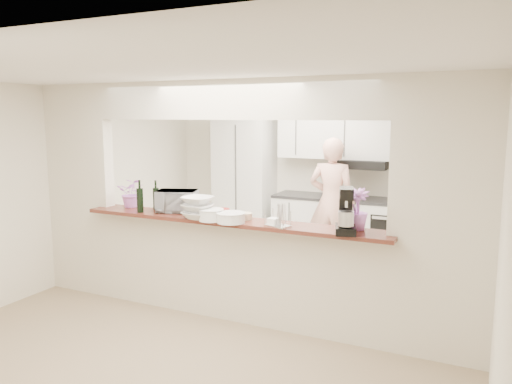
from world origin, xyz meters
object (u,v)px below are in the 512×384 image
Objects in this scene: toaster_oven at (177,201)px; stand_mixer at (346,213)px; refrigerator at (459,213)px; person at (332,203)px.

stand_mixer reaches higher than toaster_oven.
toaster_oven is (-2.75, -2.60, 0.36)m from refrigerator.
refrigerator is 2.93m from stand_mixer.
person reaches higher than stand_mixer.
refrigerator is at bearing 23.72° from toaster_oven.
stand_mixer is at bearing -106.10° from refrigerator.
refrigerator is 3.80m from toaster_oven.
toaster_oven is 0.24× the size of person.
toaster_oven is at bearing 64.09° from person.
toaster_oven is 1.96m from stand_mixer.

